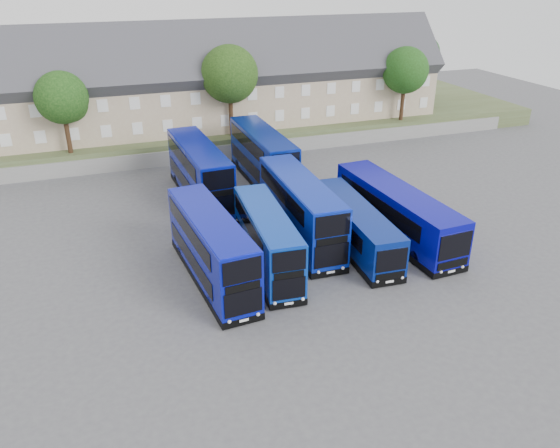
# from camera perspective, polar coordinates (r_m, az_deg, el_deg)

# --- Properties ---
(ground) EXTENTS (120.00, 120.00, 0.00)m
(ground) POSITION_cam_1_polar(r_m,az_deg,el_deg) (36.05, 2.57, -4.97)
(ground) COLOR #4D4C52
(ground) RESTS_ON ground
(retaining_wall) EXTENTS (70.00, 0.40, 1.50)m
(retaining_wall) POSITION_cam_1_polar(r_m,az_deg,el_deg) (56.79, -6.57, 7.40)
(retaining_wall) COLOR slate
(retaining_wall) RESTS_ON ground
(earth_bank) EXTENTS (80.00, 20.00, 2.00)m
(earth_bank) POSITION_cam_1_polar(r_m,az_deg,el_deg) (66.10, -8.67, 10.12)
(earth_bank) COLOR #48502D
(earth_bank) RESTS_ON ground
(terrace_row) EXTENTS (54.00, 10.40, 11.20)m
(terrace_row) POSITION_cam_1_polar(r_m,az_deg,el_deg) (61.01, -8.23, 14.27)
(terrace_row) COLOR tan
(terrace_row) RESTS_ON earth_bank
(dd_front_left) EXTENTS (3.44, 11.27, 4.41)m
(dd_front_left) POSITION_cam_1_polar(r_m,az_deg,el_deg) (34.37, -7.16, -2.65)
(dd_front_left) COLOR #08119F
(dd_front_left) RESTS_ON ground
(dd_front_mid) EXTENTS (3.01, 10.20, 4.00)m
(dd_front_mid) POSITION_cam_1_polar(r_m,az_deg,el_deg) (35.49, -1.34, -1.86)
(dd_front_mid) COLOR #0934A8
(dd_front_mid) RESTS_ON ground
(dd_front_right) EXTENTS (2.91, 11.63, 4.60)m
(dd_front_right) POSITION_cam_1_polar(r_m,az_deg,el_deg) (39.16, 2.12, 1.37)
(dd_front_right) COLOR #0921A8
(dd_front_right) RESTS_ON ground
(dd_rear_left) EXTENTS (3.27, 12.07, 4.75)m
(dd_rear_left) POSITION_cam_1_polar(r_m,az_deg,el_deg) (46.65, -8.39, 5.28)
(dd_rear_left) COLOR #081498
(dd_rear_left) RESTS_ON ground
(dd_rear_right) EXTENTS (2.83, 11.98, 4.75)m
(dd_rear_right) POSITION_cam_1_polar(r_m,az_deg,el_deg) (49.98, -1.81, 6.94)
(dd_rear_right) COLOR navy
(dd_rear_right) RESTS_ON ground
(coach_east_a) EXTENTS (3.08, 11.50, 3.11)m
(coach_east_a) POSITION_cam_1_polar(r_m,az_deg,el_deg) (38.75, 7.81, -0.35)
(coach_east_a) COLOR navy
(coach_east_a) RESTS_ON ground
(coach_east_b) EXTENTS (3.48, 13.37, 3.62)m
(coach_east_b) POSITION_cam_1_polar(r_m,az_deg,el_deg) (40.90, 12.02, 1.14)
(coach_east_b) COLOR #080999
(coach_east_b) RESTS_ON ground
(tree_west) EXTENTS (4.80, 4.80, 7.65)m
(tree_west) POSITION_cam_1_polar(r_m,az_deg,el_deg) (54.97, -21.68, 12.01)
(tree_west) COLOR #382314
(tree_west) RESTS_ON earth_bank
(tree_mid) EXTENTS (5.76, 5.76, 9.18)m
(tree_mid) POSITION_cam_1_polar(r_m,az_deg,el_deg) (56.99, -5.18, 15.13)
(tree_mid) COLOR #382314
(tree_mid) RESTS_ON earth_bank
(tree_east) EXTENTS (5.12, 5.12, 8.16)m
(tree_east) POSITION_cam_1_polar(r_m,az_deg,el_deg) (64.59, 13.02, 15.23)
(tree_east) COLOR #382314
(tree_east) RESTS_ON earth_bank
(tree_far) EXTENTS (5.44, 5.44, 8.67)m
(tree_far) POSITION_cam_1_polar(r_m,az_deg,el_deg) (73.56, 14.24, 16.58)
(tree_far) COLOR #382314
(tree_far) RESTS_ON earth_bank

